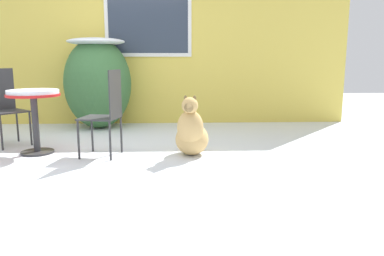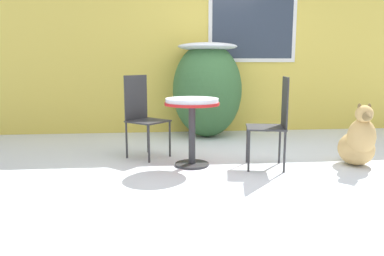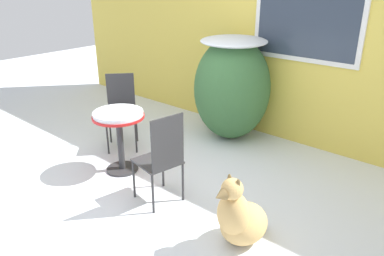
# 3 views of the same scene
# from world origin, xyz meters

# --- Properties ---
(ground_plane) EXTENTS (16.00, 16.00, 0.00)m
(ground_plane) POSITION_xyz_m (0.00, 0.00, 0.00)
(ground_plane) COLOR silver
(house_wall) EXTENTS (8.00, 0.10, 3.12)m
(house_wall) POSITION_xyz_m (0.04, 2.20, 1.58)
(house_wall) COLOR #DBC14C
(house_wall) RESTS_ON ground_plane
(shrub_left) EXTENTS (1.06, 1.07, 1.44)m
(shrub_left) POSITION_xyz_m (-0.24, 1.74, 0.76)
(shrub_left) COLOR #386638
(shrub_left) RESTS_ON ground_plane
(patio_table) EXTENTS (0.60, 0.60, 0.75)m
(patio_table) POSITION_xyz_m (-0.64, 0.04, 0.60)
(patio_table) COLOR #2D2D30
(patio_table) RESTS_ON ground_plane
(patio_chair_near_table) EXTENTS (0.57, 0.57, 0.99)m
(patio_chair_near_table) POSITION_xyz_m (-1.19, 0.53, 0.53)
(patio_chair_near_table) COLOR #2D2D30
(patio_chair_near_table) RESTS_ON ground_plane
(patio_chair_far_side) EXTENTS (0.47, 0.47, 0.99)m
(patio_chair_far_side) POSITION_xyz_m (0.23, -0.13, 0.53)
(patio_chair_far_side) COLOR #2D2D30
(patio_chair_far_side) RESTS_ON ground_plane
(dog) EXTENTS (0.46, 0.67, 0.71)m
(dog) POSITION_xyz_m (1.19, -0.15, 0.26)
(dog) COLOR tan
(dog) RESTS_ON ground_plane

